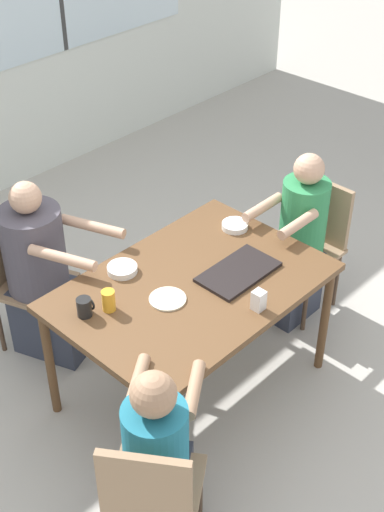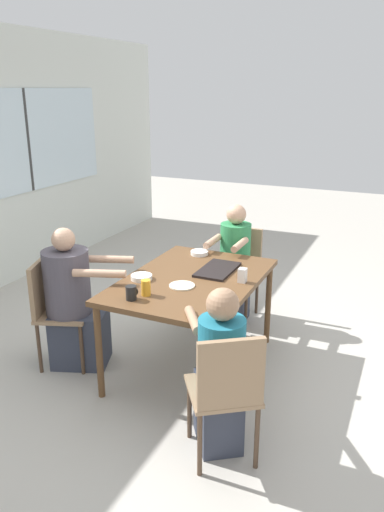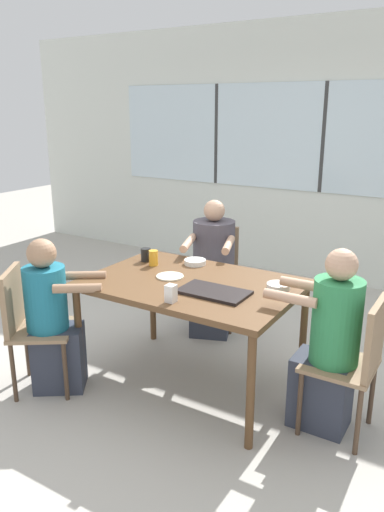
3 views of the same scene
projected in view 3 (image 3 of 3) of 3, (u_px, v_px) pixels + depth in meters
name	position (u px, v px, depth m)	size (l,w,h in m)	color
ground_plane	(192.00, 382.00, 3.57)	(16.00, 16.00, 0.00)	#B2ADA3
wall_back_with_windows	(323.00, 153.00, 5.38)	(8.40, 0.08, 2.80)	silver
dining_table	(192.00, 291.00, 3.37)	(1.40, 0.96, 0.77)	brown
chair_for_woman_green_shirt	(357.00, 356.00, 2.87)	(0.40, 0.40, 0.87)	#937556
chair_for_man_blue_shirt	(216.00, 266.00, 4.47)	(0.52, 0.52, 0.87)	#937556
chair_for_man_teal_shirt	(28.00, 319.00, 3.37)	(0.56, 0.56, 0.87)	#937556
person_woman_green_shirt	(329.00, 349.00, 2.95)	(0.54, 0.32, 1.14)	#333847
person_man_blue_shirt	(213.00, 274.00, 4.31)	(0.56, 0.73, 1.15)	#333847
person_man_teal_shirt	(53.00, 322.00, 3.38)	(0.58, 0.52, 1.08)	#333847
food_tray_dark	(214.00, 292.00, 3.14)	(0.44, 0.25, 0.02)	black
coffee_mug	(146.00, 255.00, 3.78)	(0.08, 0.08, 0.10)	black
juice_glass	(153.00, 258.00, 3.68)	(0.07, 0.07, 0.11)	gold
milk_carton_small	(171.00, 293.00, 2.99)	(0.06, 0.06, 0.11)	silver
bowl_white_shallow	(195.00, 262.00, 3.72)	(0.16, 0.16, 0.04)	white
bowl_cereal	(279.00, 286.00, 3.22)	(0.15, 0.15, 0.03)	white
plate_tortillas	(170.00, 276.00, 3.44)	(0.19, 0.19, 0.01)	beige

